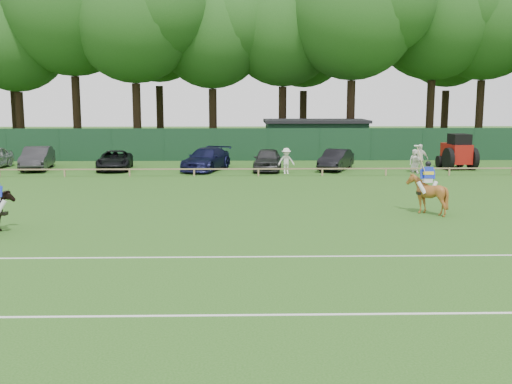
{
  "coord_description": "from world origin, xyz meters",
  "views": [
    {
      "loc": [
        -0.02,
        -18.99,
        4.93
      ],
      "look_at": [
        0.5,
        3.0,
        1.4
      ],
      "focal_mm": 42.0,
      "sensor_mm": 36.0,
      "label": 1
    }
  ],
  "objects_px": {
    "suv_black": "(115,160)",
    "estate_black": "(336,160)",
    "horse_chestnut": "(427,194)",
    "utility_shed": "(315,138)",
    "spectator_right": "(415,161)",
    "sedan_navy": "(206,159)",
    "spectator_left": "(286,161)",
    "hatch_grey": "(268,160)",
    "sedan_grey": "(37,158)",
    "tractor": "(457,152)",
    "spectator_mid": "(419,159)"
  },
  "relations": [
    {
      "from": "suv_black",
      "to": "estate_black",
      "type": "bearing_deg",
      "value": -7.62
    },
    {
      "from": "horse_chestnut",
      "to": "utility_shed",
      "type": "height_order",
      "value": "utility_shed"
    },
    {
      "from": "spectator_right",
      "to": "sedan_navy",
      "type": "bearing_deg",
      "value": 167.26
    },
    {
      "from": "estate_black",
      "to": "spectator_left",
      "type": "bearing_deg",
      "value": -125.96
    },
    {
      "from": "estate_black",
      "to": "spectator_right",
      "type": "height_order",
      "value": "spectator_right"
    },
    {
      "from": "estate_black",
      "to": "spectator_left",
      "type": "relative_size",
      "value": 2.54
    },
    {
      "from": "sedan_navy",
      "to": "hatch_grey",
      "type": "xyz_separation_m",
      "value": [
        4.11,
        -0.28,
        -0.0
      ]
    },
    {
      "from": "hatch_grey",
      "to": "utility_shed",
      "type": "distance_m",
      "value": 10.2
    },
    {
      "from": "horse_chestnut",
      "to": "sedan_grey",
      "type": "bearing_deg",
      "value": -38.58
    },
    {
      "from": "horse_chestnut",
      "to": "hatch_grey",
      "type": "distance_m",
      "value": 16.26
    },
    {
      "from": "horse_chestnut",
      "to": "sedan_grey",
      "type": "distance_m",
      "value": 26.89
    },
    {
      "from": "estate_black",
      "to": "spectator_right",
      "type": "bearing_deg",
      "value": 10.75
    },
    {
      "from": "utility_shed",
      "to": "tractor",
      "type": "distance_m",
      "value": 12.26
    },
    {
      "from": "spectator_right",
      "to": "utility_shed",
      "type": "relative_size",
      "value": 0.18
    },
    {
      "from": "spectator_right",
      "to": "tractor",
      "type": "height_order",
      "value": "tractor"
    },
    {
      "from": "sedan_grey",
      "to": "sedan_navy",
      "type": "bearing_deg",
      "value": -11.16
    },
    {
      "from": "sedan_grey",
      "to": "spectator_left",
      "type": "bearing_deg",
      "value": -17.08
    },
    {
      "from": "spectator_left",
      "to": "hatch_grey",
      "type": "bearing_deg",
      "value": 115.48
    },
    {
      "from": "tractor",
      "to": "spectator_right",
      "type": "bearing_deg",
      "value": -159.39
    },
    {
      "from": "hatch_grey",
      "to": "utility_shed",
      "type": "xyz_separation_m",
      "value": [
        4.3,
        9.21,
        0.79
      ]
    },
    {
      "from": "sedan_navy",
      "to": "utility_shed",
      "type": "relative_size",
      "value": 0.61
    },
    {
      "from": "tractor",
      "to": "utility_shed",
      "type": "bearing_deg",
      "value": 130.98
    },
    {
      "from": "suv_black",
      "to": "utility_shed",
      "type": "bearing_deg",
      "value": 24.27
    },
    {
      "from": "horse_chestnut",
      "to": "tractor",
      "type": "distance_m",
      "value": 17.1
    },
    {
      "from": "sedan_navy",
      "to": "estate_black",
      "type": "xyz_separation_m",
      "value": [
        8.73,
        -0.03,
        -0.05
      ]
    },
    {
      "from": "sedan_navy",
      "to": "spectator_mid",
      "type": "bearing_deg",
      "value": 10.0
    },
    {
      "from": "sedan_grey",
      "to": "sedan_navy",
      "type": "relative_size",
      "value": 0.92
    },
    {
      "from": "spectator_left",
      "to": "spectator_right",
      "type": "bearing_deg",
      "value": -2.47
    },
    {
      "from": "horse_chestnut",
      "to": "estate_black",
      "type": "bearing_deg",
      "value": -86.81
    },
    {
      "from": "spectator_mid",
      "to": "utility_shed",
      "type": "xyz_separation_m",
      "value": [
        -5.4,
        10.96,
        0.59
      ]
    },
    {
      "from": "spectator_right",
      "to": "utility_shed",
      "type": "bearing_deg",
      "value": 110.06
    },
    {
      "from": "utility_shed",
      "to": "estate_black",
      "type": "bearing_deg",
      "value": -87.95
    },
    {
      "from": "suv_black",
      "to": "hatch_grey",
      "type": "bearing_deg",
      "value": -9.6
    },
    {
      "from": "spectator_left",
      "to": "tractor",
      "type": "distance_m",
      "value": 12.07
    },
    {
      "from": "utility_shed",
      "to": "hatch_grey",
      "type": "bearing_deg",
      "value": -115.04
    },
    {
      "from": "estate_black",
      "to": "utility_shed",
      "type": "distance_m",
      "value": 9.01
    },
    {
      "from": "tractor",
      "to": "spectator_mid",
      "type": "bearing_deg",
      "value": -148.93
    },
    {
      "from": "tractor",
      "to": "sedan_navy",
      "type": "bearing_deg",
      "value": 176.87
    },
    {
      "from": "spectator_left",
      "to": "spectator_mid",
      "type": "bearing_deg",
      "value": -7.62
    },
    {
      "from": "horse_chestnut",
      "to": "spectator_mid",
      "type": "bearing_deg",
      "value": -107.43
    },
    {
      "from": "spectator_left",
      "to": "spectator_right",
      "type": "relative_size",
      "value": 1.1
    },
    {
      "from": "horse_chestnut",
      "to": "spectator_right",
      "type": "relative_size",
      "value": 1.13
    },
    {
      "from": "hatch_grey",
      "to": "utility_shed",
      "type": "height_order",
      "value": "utility_shed"
    },
    {
      "from": "horse_chestnut",
      "to": "spectator_right",
      "type": "distance_m",
      "value": 14.54
    },
    {
      "from": "horse_chestnut",
      "to": "tractor",
      "type": "bearing_deg",
      "value": -116.02
    },
    {
      "from": "sedan_grey",
      "to": "sedan_navy",
      "type": "xyz_separation_m",
      "value": [
        11.47,
        -0.58,
        -0.03
      ]
    },
    {
      "from": "suv_black",
      "to": "spectator_right",
      "type": "bearing_deg",
      "value": -10.81
    },
    {
      "from": "horse_chestnut",
      "to": "suv_black",
      "type": "height_order",
      "value": "horse_chestnut"
    },
    {
      "from": "suv_black",
      "to": "tractor",
      "type": "height_order",
      "value": "tractor"
    },
    {
      "from": "estate_black",
      "to": "spectator_left",
      "type": "height_order",
      "value": "spectator_left"
    }
  ]
}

